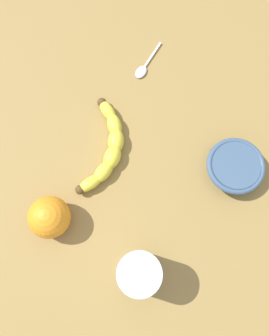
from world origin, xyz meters
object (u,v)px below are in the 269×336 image
object	(u,v)px
banana	(108,148)
smoothie_glass	(139,272)
ceramic_bowl	(234,167)
teaspoon	(142,70)
orange_fruit	(49,217)

from	to	relation	value
banana	smoothie_glass	world-z (taller)	smoothie_glass
ceramic_bowl	teaspoon	distance (cm)	31.46
banana	ceramic_bowl	xyz separation A→B (cm)	(16.65, -22.03, 0.69)
orange_fruit	teaspoon	distance (cm)	40.43
ceramic_bowl	teaspoon	size ratio (longest dim) A/B	1.11
ceramic_bowl	banana	bearing A→B (deg)	127.08
smoothie_glass	banana	bearing A→B (deg)	60.95
orange_fruit	smoothie_glass	bearing A→B (deg)	-73.87
ceramic_bowl	orange_fruit	world-z (taller)	orange_fruit
ceramic_bowl	teaspoon	xyz separation A→B (cm)	(2.75, 31.27, -2.07)
banana	smoothie_glass	size ratio (longest dim) A/B	1.72
smoothie_glass	orange_fruit	size ratio (longest dim) A/B	1.31
smoothie_glass	ceramic_bowl	world-z (taller)	smoothie_glass
banana	teaspoon	bearing A→B (deg)	-9.54
smoothie_glass	teaspoon	distance (cm)	46.29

